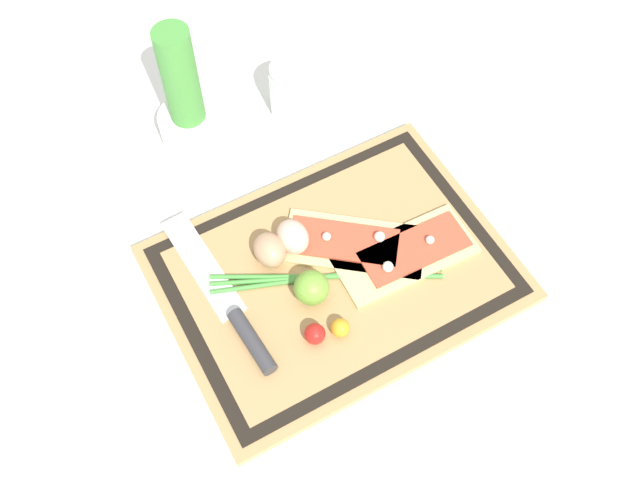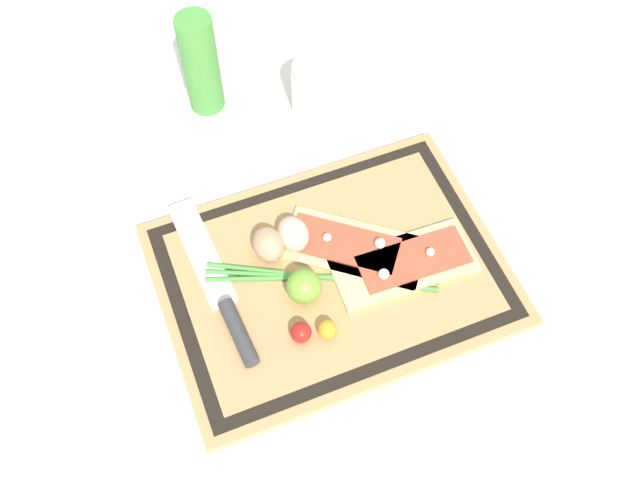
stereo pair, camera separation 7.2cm
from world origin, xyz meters
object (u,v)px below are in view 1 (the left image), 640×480
Objects in this scene: cherry_tomato_red at (315,334)px; knife at (235,316)px; pizza_slice_far at (352,243)px; herb_pot at (187,108)px; egg_brown at (270,250)px; egg_pink at (293,237)px; lime at (311,288)px; pizza_slice_near at (407,254)px; cherry_tomato_yellow at (340,328)px; sauce_jar at (293,93)px.

knife is at bearing 135.52° from cherry_tomato_red.
pizza_slice_far is 0.92× the size of herb_pot.
egg_pink is (0.04, 0.00, 0.00)m from egg_brown.
herb_pot is at bearing 90.03° from cherry_tomato_red.
herb_pot is (0.08, 0.33, 0.06)m from knife.
egg_pink is 0.23× the size of herb_pot.
lime is (0.11, -0.02, 0.02)m from knife.
pizza_slice_near is at bearing -6.54° from knife.
cherry_tomato_yellow is (0.03, -0.15, -0.01)m from egg_brown.
egg_pink is at bearing 5.48° from egg_brown.
sauce_jar reaches higher than pizza_slice_near.
pizza_slice_near is 7.03× the size of cherry_tomato_red.
sauce_jar is (0.13, 0.24, 0.00)m from egg_pink.
pizza_slice_near is at bearing -41.31° from pizza_slice_far.
egg_brown is 0.14m from cherry_tomato_red.
egg_brown is at bearing 105.11° from lime.
egg_pink is (-0.14, 0.10, 0.02)m from pizza_slice_near.
egg_brown is 1.87× the size of cherry_tomato_red.
cherry_tomato_red is at bearing -89.97° from herb_pot.
knife is (-0.20, -0.02, 0.00)m from pizza_slice_far.
egg_pink is at bearing 86.68° from cherry_tomato_yellow.
lime is at bearing -113.77° from sauce_jar.
cherry_tomato_yellow is at bearing -13.56° from cherry_tomato_red.
knife is 0.14m from egg_pink.
herb_pot is at bearing 99.54° from egg_pink.
lime is (-0.02, -0.09, 0.00)m from egg_pink.
egg_brown is (-0.18, 0.09, 0.02)m from pizza_slice_near.
cherry_tomato_yellow is at bearing -158.16° from pizza_slice_near.
pizza_slice_far is at bearing -18.69° from egg_brown.
pizza_slice_near is 0.08m from pizza_slice_far.
pizza_slice_far is at bearing 138.69° from pizza_slice_near.
cherry_tomato_yellow is at bearing -126.87° from pizza_slice_far.
knife is 9.88× the size of cherry_tomato_red.
sauce_jar reaches higher than lime.
herb_pot is at bearing 91.09° from egg_brown.
lime reaches higher than pizza_slice_far.
lime reaches higher than egg_brown.
cherry_tomato_yellow is at bearing -85.18° from herb_pot.
pizza_slice_near is at bearing -35.20° from egg_pink.
pizza_slice_far reaches higher than knife.
egg_brown is at bearing -88.91° from herb_pot.
egg_brown is 0.55× the size of sauce_jar.
pizza_slice_far is at bearing -29.42° from egg_pink.
egg_brown is 0.15m from cherry_tomato_yellow.
herb_pot reaches higher than sauce_jar.
pizza_slice_far is 0.10m from lime.
pizza_slice_far is at bearing 6.79° from knife.
cherry_tomato_yellow is (-0.01, -0.15, -0.01)m from egg_pink.
sauce_jar is (0.17, 0.39, 0.01)m from cherry_tomato_red.
herb_pot is at bearing 116.72° from pizza_slice_near.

